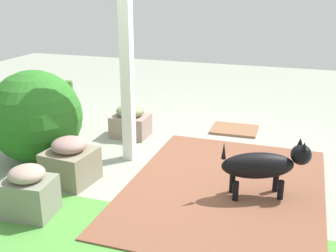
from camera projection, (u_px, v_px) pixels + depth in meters
name	position (u px, v px, depth m)	size (l,w,h in m)	color
ground_plane	(167.00, 162.00, 4.52)	(12.00, 12.00, 0.00)	gray
brick_path	(225.00, 188.00, 3.93)	(1.80, 2.40, 0.02)	brown
porch_pillar	(127.00, 68.00, 4.30)	(0.11, 0.11, 2.03)	white
stone_planter_nearest	(131.00, 121.00, 5.24)	(0.45, 0.38, 0.41)	gray
stone_planter_mid	(70.00, 162.00, 4.01)	(0.48, 0.48, 0.46)	gray
stone_planter_far	(29.00, 192.00, 3.43)	(0.43, 0.36, 0.44)	gray
round_shrub	(35.00, 117.00, 4.42)	(1.00, 1.00, 1.00)	#276720
terracotta_pot_tall	(69.00, 110.00, 5.65)	(0.26, 0.26, 0.61)	#AE5D42
dog	(264.00, 165.00, 3.68)	(0.79, 0.45, 0.55)	black
doormat	(234.00, 130.00, 5.49)	(0.59, 0.48, 0.03)	brown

